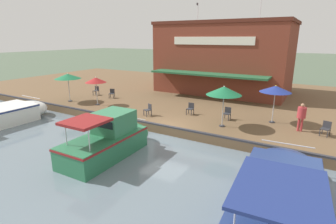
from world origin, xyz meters
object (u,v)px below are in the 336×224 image
waterfront_restaurant (225,57)px  cafe_chair_back_row_seat (112,93)px  patio_umbrella_near_quay_edge (96,80)px  motorboat_distant_upstream (111,138)px  cafe_chair_beside_entrance (96,90)px  cafe_chair_far_corner_seat (190,108)px  person_near_entrance (302,114)px  tree_downstream_bank (213,50)px  cafe_chair_facing_river (148,109)px  patio_umbrella_by_entrance (276,89)px  patio_umbrella_mid_patio_right (68,76)px  cafe_chair_under_first_umbrella (227,113)px  patio_umbrella_back_row (224,91)px  motorboat_second_along (280,192)px  cafe_chair_mid_patio (326,128)px

waterfront_restaurant → cafe_chair_back_row_seat: bearing=-42.1°
patio_umbrella_near_quay_edge → motorboat_distant_upstream: bearing=49.7°
cafe_chair_back_row_seat → cafe_chair_beside_entrance: bearing=-96.0°
cafe_chair_beside_entrance → cafe_chair_far_corner_seat: bearing=82.4°
motorboat_distant_upstream → cafe_chair_beside_entrance: bearing=-131.4°
waterfront_restaurant → person_near_entrance: bearing=40.0°
tree_downstream_bank → cafe_chair_facing_river: bearing=5.0°
cafe_chair_facing_river → motorboat_distant_upstream: 5.49m
person_near_entrance → motorboat_distant_upstream: 11.15m
cafe_chair_far_corner_seat → tree_downstream_bank: tree_downstream_bank is taller
patio_umbrella_by_entrance → patio_umbrella_near_quay_edge: bearing=-79.9°
patio_umbrella_near_quay_edge → patio_umbrella_mid_patio_right: (0.29, -3.04, 0.13)m
cafe_chair_under_first_umbrella → cafe_chair_beside_entrance: bearing=-95.5°
waterfront_restaurant → patio_umbrella_mid_patio_right: waterfront_restaurant is taller
patio_umbrella_near_quay_edge → person_near_entrance: 15.34m
cafe_chair_back_row_seat → waterfront_restaurant: bearing=137.9°
patio_umbrella_by_entrance → cafe_chair_beside_entrance: size_ratio=2.95×
patio_umbrella_back_row → cafe_chair_facing_river: (0.38, -5.41, -1.83)m
person_near_entrance → motorboat_distant_upstream: size_ratio=0.31×
patio_umbrella_back_row → tree_downstream_bank: tree_downstream_bank is taller
patio_umbrella_mid_patio_right → person_near_entrance: size_ratio=1.44×
cafe_chair_facing_river → motorboat_second_along: 11.36m
waterfront_restaurant → tree_downstream_bank: (-4.40, -2.97, 0.53)m
patio_umbrella_near_quay_edge → patio_umbrella_back_row: bearing=89.7°
motorboat_distant_upstream → patio_umbrella_near_quay_edge: bearing=-130.3°
patio_umbrella_mid_patio_right → cafe_chair_far_corner_seat: size_ratio=2.92×
patio_umbrella_mid_patio_right → cafe_chair_beside_entrance: 3.60m
cafe_chair_mid_patio → cafe_chair_under_first_umbrella: (-0.18, -5.88, 0.00)m
patio_umbrella_by_entrance → cafe_chair_back_row_seat: patio_umbrella_by_entrance is taller
cafe_chair_under_first_umbrella → tree_downstream_bank: bearing=-154.8°
patio_umbrella_mid_patio_right → motorboat_distant_upstream: 11.42m
motorboat_second_along → cafe_chair_under_first_umbrella: bearing=-149.7°
motorboat_distant_upstream → tree_downstream_bank: tree_downstream_bank is taller
cafe_chair_back_row_seat → motorboat_distant_upstream: 11.28m
cafe_chair_far_corner_seat → person_near_entrance: 7.28m
cafe_chair_mid_patio → tree_downstream_bank: size_ratio=0.14×
cafe_chair_far_corner_seat → cafe_chair_back_row_seat: same height
tree_downstream_bank → patio_umbrella_back_row: bearing=23.5°
patio_umbrella_back_row → motorboat_distant_upstream: 7.32m
patio_umbrella_back_row → tree_downstream_bank: size_ratio=0.44×
person_near_entrance → cafe_chair_beside_entrance: bearing=-94.4°
waterfront_restaurant → cafe_chair_back_row_seat: (8.61, -7.79, -3.02)m
patio_umbrella_by_entrance → cafe_chair_under_first_umbrella: 3.44m
cafe_chair_facing_river → cafe_chair_far_corner_seat: bearing=126.3°
cafe_chair_under_first_umbrella → cafe_chair_facing_river: (1.97, -5.21, 0.00)m
cafe_chair_beside_entrance → person_near_entrance: bearing=85.6°
waterfront_restaurant → cafe_chair_far_corner_seat: (9.83, 0.93, -3.02)m
cafe_chair_beside_entrance → tree_downstream_bank: size_ratio=0.14×
patio_umbrella_near_quay_edge → motorboat_second_along: patio_umbrella_near_quay_edge is taller
cafe_chair_beside_entrance → tree_downstream_bank: (-12.77, 7.06, 3.55)m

